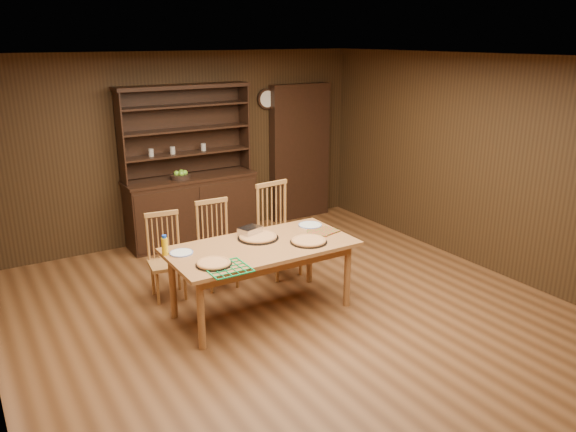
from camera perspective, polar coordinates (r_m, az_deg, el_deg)
floor at (r=5.89m, az=0.85°, el=-10.40°), size 6.00×6.00×0.00m
room_shell at (r=5.33m, az=0.93°, el=4.71°), size 6.00×6.00×6.00m
china_hutch at (r=7.97m, az=-9.82°, el=1.59°), size 1.84×0.52×2.17m
doorway at (r=8.83m, az=1.20°, el=6.48°), size 1.00×0.18×2.10m
wall_clock at (r=8.47m, az=-2.17°, el=11.81°), size 0.30×0.05×0.30m
dining_table at (r=5.77m, az=-2.72°, el=-3.71°), size 1.91×0.95×0.75m
chair_left at (r=6.35m, az=-12.33°, el=-3.67°), size 0.44×0.42×0.96m
chair_center at (r=6.54m, az=-7.34°, el=-2.50°), size 0.43×0.41×1.01m
chair_right at (r=6.78m, az=-1.16°, el=-1.00°), size 0.50×0.48×1.13m
pizza_left at (r=5.29m, az=-7.56°, el=-4.78°), size 0.34×0.34×0.04m
pizza_right at (r=5.81m, az=2.11°, el=-2.54°), size 0.39×0.39×0.04m
pizza_center at (r=5.92m, az=-3.06°, el=-2.13°), size 0.44×0.44×0.04m
cooling_rack at (r=5.19m, az=-6.17°, el=-5.28°), size 0.44×0.44×0.02m
plate_left at (r=5.61m, az=-10.77°, el=-3.70°), size 0.23×0.23×0.02m
plate_right at (r=6.32m, az=2.27°, el=-0.92°), size 0.27×0.27×0.02m
foil_dish at (r=6.01m, az=-3.88°, el=-1.56°), size 0.27×0.23×0.09m
juice_bottle at (r=5.58m, az=-12.41°, el=-2.96°), size 0.06×0.06×0.20m
pot_holder_a at (r=6.14m, az=3.90°, el=-1.52°), size 0.26×0.26×0.02m
pot_holder_b at (r=6.07m, az=2.98°, el=-1.74°), size 0.29×0.29×0.02m
fruit_bowl at (r=7.75m, az=-10.87°, el=4.06°), size 0.27×0.27×0.12m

